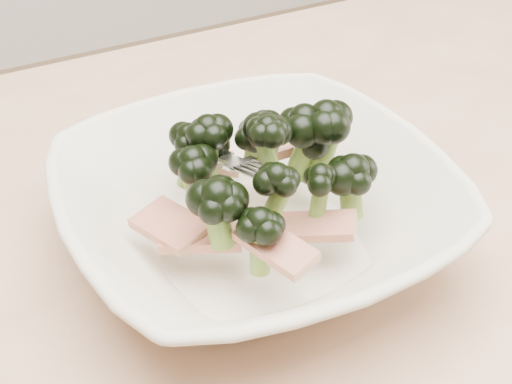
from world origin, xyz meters
The scene contains 2 objects.
dining_table centered at (0.00, 0.00, 0.65)m, with size 1.20×0.80×0.75m.
broccoli_dish centered at (-0.02, 0.03, 0.79)m, with size 0.28×0.28×0.11m.
Camera 1 is at (-0.21, -0.32, 1.10)m, focal length 50.00 mm.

